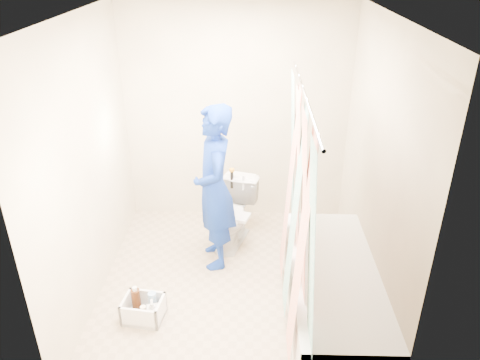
{
  "coord_description": "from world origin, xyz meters",
  "views": [
    {
      "loc": [
        0.17,
        -3.48,
        2.86
      ],
      "look_at": [
        0.06,
        0.45,
        0.86
      ],
      "focal_mm": 35.0,
      "sensor_mm": 36.0,
      "label": 1
    }
  ],
  "objects_px": {
    "bathtub": "(332,292)",
    "toilet": "(233,215)",
    "plumber": "(214,189)",
    "cleaning_caddy": "(145,310)"
  },
  "relations": [
    {
      "from": "toilet",
      "to": "cleaning_caddy",
      "type": "distance_m",
      "value": 1.38
    },
    {
      "from": "toilet",
      "to": "plumber",
      "type": "distance_m",
      "value": 0.59
    },
    {
      "from": "plumber",
      "to": "cleaning_caddy",
      "type": "xyz_separation_m",
      "value": [
        -0.55,
        -0.85,
        -0.72
      ]
    },
    {
      "from": "bathtub",
      "to": "toilet",
      "type": "xyz_separation_m",
      "value": [
        -0.87,
        1.11,
        0.07
      ]
    },
    {
      "from": "toilet",
      "to": "cleaning_caddy",
      "type": "relative_size",
      "value": 1.87
    },
    {
      "from": "cleaning_caddy",
      "to": "plumber",
      "type": "bearing_deg",
      "value": 65.12
    },
    {
      "from": "toilet",
      "to": "cleaning_caddy",
      "type": "height_order",
      "value": "toilet"
    },
    {
      "from": "bathtub",
      "to": "toilet",
      "type": "bearing_deg",
      "value": 128.17
    },
    {
      "from": "plumber",
      "to": "toilet",
      "type": "bearing_deg",
      "value": 142.65
    },
    {
      "from": "bathtub",
      "to": "plumber",
      "type": "xyz_separation_m",
      "value": [
        -1.02,
        0.79,
        0.54
      ]
    }
  ]
}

